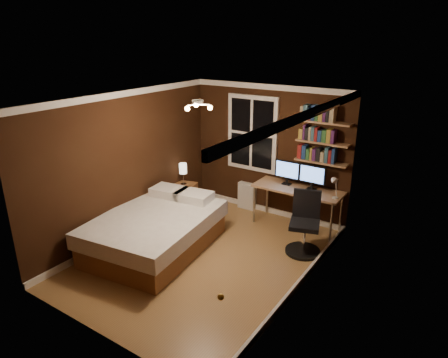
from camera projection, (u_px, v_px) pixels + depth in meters
The scene contains 24 objects.
floor at pixel (205, 256), 6.37m from camera, with size 4.20×4.20×0.00m, color olive.
wall_back at pixel (269, 151), 7.59m from camera, with size 3.20×0.04×2.50m, color black.
wall_left at pixel (128, 165), 6.77m from camera, with size 0.04×4.20×2.50m, color black.
wall_right at pixel (304, 207), 5.11m from camera, with size 0.04×4.20×2.50m, color black.
ceiling at pixel (202, 99), 5.51m from camera, with size 3.20×4.20×0.02m, color white.
window at pixel (252, 134), 7.64m from camera, with size 1.06×0.06×1.46m, color white.
door at pixel (241, 281), 3.98m from camera, with size 0.03×0.82×2.05m, color black, non-canonical shape.
door_knob at pixel (221, 297), 3.77m from camera, with size 0.06×0.06×0.06m, color gold.
ceiling_fixture at pixel (198, 107), 5.47m from camera, with size 0.44×0.44×0.18m, color beige, non-canonical shape.
bookshelf_lower at pixel (321, 162), 6.93m from camera, with size 0.92×0.22×0.03m, color #9F754D.
books_row_lower at pixel (322, 155), 6.89m from camera, with size 0.60×0.16×0.23m, color maroon, non-canonical shape.
bookshelf_middle at pixel (323, 142), 6.81m from camera, with size 0.92×0.22×0.03m, color #9F754D.
books_row_middle at pixel (323, 135), 6.77m from camera, with size 0.60×0.16×0.23m, color navy, non-canonical shape.
bookshelf_upper at pixel (324, 122), 6.69m from camera, with size 0.92×0.22×0.03m, color #9F754D.
books_row_upper at pixel (325, 114), 6.65m from camera, with size 0.54×0.16×0.23m, color #26592A, non-canonical shape.
bed at pixel (156, 230), 6.53m from camera, with size 1.85×2.38×0.75m.
nightstand at pixel (184, 197), 7.97m from camera, with size 0.44×0.44×0.55m, color brown.
bedside_lamp at pixel (183, 174), 7.80m from camera, with size 0.15×0.15×0.43m, color beige, non-canonical shape.
radiator at pixel (247, 196), 8.05m from camera, with size 0.36×0.13×0.54m, color beige.
desk at pixel (298, 191), 7.13m from camera, with size 1.59×0.60×0.76m.
monitor_left at pixel (287, 173), 7.23m from camera, with size 0.48×0.12×0.45m, color black, non-canonical shape.
monitor_right at pixel (312, 177), 6.98m from camera, with size 0.48×0.12×0.45m, color black, non-canonical shape.
desk_lamp at pixel (335, 187), 6.53m from camera, with size 0.14×0.32×0.44m, color silver, non-canonical shape.
office_chair at pixel (304, 230), 6.40m from camera, with size 0.58×0.58×1.02m.
Camera 1 is at (3.32, -4.47, 3.34)m, focal length 32.00 mm.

